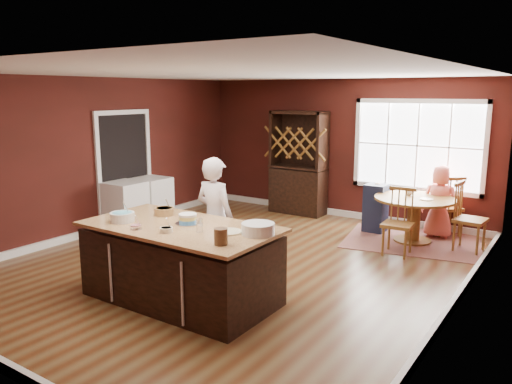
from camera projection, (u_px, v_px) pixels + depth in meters
room_shell at (236, 172)px, 6.97m from camera, size 7.00×7.00×7.00m
window at (417, 146)px, 8.95m from camera, size 2.36×0.10×1.66m
doorway at (125, 171)px, 9.15m from camera, size 0.08×1.26×2.13m
kitchen_island at (181, 264)px, 5.91m from camera, size 2.32×1.22×0.92m
dining_table at (414, 210)px, 8.20m from camera, size 1.30×1.30×0.75m
baker at (215, 219)px, 6.53m from camera, size 0.62×0.42×1.63m
layer_cake at (188, 219)px, 5.86m from camera, size 0.30×0.30×0.12m
bowl_blue at (122, 217)px, 5.97m from camera, size 0.29×0.29×0.11m
bowl_yellow at (164, 211)px, 6.29m from camera, size 0.25×0.25×0.09m
bowl_pink at (136, 227)px, 5.64m from camera, size 0.14×0.14×0.05m
bowl_olive at (166, 230)px, 5.52m from camera, size 0.14×0.14×0.05m
drinking_glass at (199, 225)px, 5.51m from camera, size 0.08×0.08×0.16m
dinner_plate at (229, 232)px, 5.50m from camera, size 0.29×0.29×0.02m
white_tub at (258, 229)px, 5.43m from camera, size 0.36×0.36×0.12m
stoneware_crock at (221, 236)px, 5.06m from camera, size 0.14×0.14×0.17m
rug at (412, 241)px, 8.30m from camera, size 2.39×2.00×0.01m
chair_east at (471, 217)px, 7.72m from camera, size 0.48×0.50×1.10m
chair_south at (398, 222)px, 7.54m from camera, size 0.46×0.44×1.04m
chair_north at (446, 205)px, 8.60m from camera, size 0.62×0.61×1.07m
seated_woman at (440, 202)px, 8.45m from camera, size 0.64×0.45×1.25m
high_chair at (376, 207)px, 8.83m from camera, size 0.36×0.36×0.89m
toddler at (379, 186)px, 8.84m from camera, size 0.18×0.14×0.26m
table_plate at (427, 199)px, 8.00m from camera, size 0.21×0.21×0.02m
table_cup at (409, 192)px, 8.34m from camera, size 0.15×0.15×0.09m
hutch at (298, 163)px, 10.09m from camera, size 1.13×0.47×2.08m
washer at (126, 207)px, 8.82m from camera, size 0.62×0.60×0.90m
dryer at (152, 201)px, 9.34m from camera, size 0.61×0.59×0.88m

